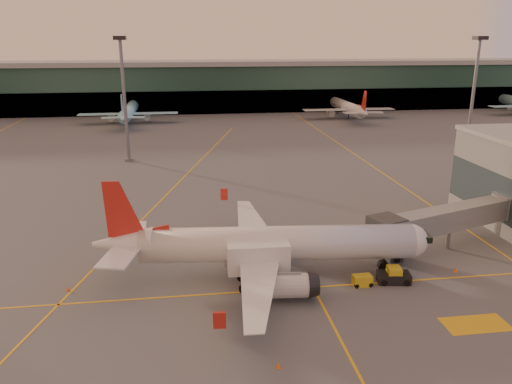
{
  "coord_description": "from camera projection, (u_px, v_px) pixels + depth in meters",
  "views": [
    {
      "loc": [
        -7.5,
        -40.89,
        25.02
      ],
      "look_at": [
        1.53,
        23.54,
        5.0
      ],
      "focal_mm": 35.0,
      "sensor_mm": 36.0,
      "label": 1
    }
  ],
  "objects": [
    {
      "name": "terminal",
      "position": [
        206.0,
        86.0,
        178.68
      ],
      "size": [
        400.0,
        20.0,
        17.6
      ],
      "color": "#19382D",
      "rests_on": "ground"
    },
    {
      "name": "distant_aircraft_row",
      "position": [
        143.0,
        122.0,
        155.95
      ],
      "size": [
        290.0,
        34.0,
        13.0
      ],
      "color": "#97E5FD",
      "rests_on": "ground"
    },
    {
      "name": "jet_bridge",
      "position": [
        458.0,
        218.0,
        61.68
      ],
      "size": [
        23.71,
        10.62,
        5.58
      ],
      "color": "slate",
      "rests_on": "ground"
    },
    {
      "name": "cone_tail",
      "position": [
        68.0,
        288.0,
        51.7
      ],
      "size": [
        0.39,
        0.39,
        0.49
      ],
      "color": "orange",
      "rests_on": "ground"
    },
    {
      "name": "cone_fwd",
      "position": [
        401.0,
        276.0,
        54.24
      ],
      "size": [
        0.46,
        0.46,
        0.59
      ],
      "color": "orange",
      "rests_on": "ground"
    },
    {
      "name": "cone_nose",
      "position": [
        456.0,
        270.0,
        55.86
      ],
      "size": [
        0.44,
        0.44,
        0.56
      ],
      "color": "orange",
      "rests_on": "ground"
    },
    {
      "name": "mast_east_near",
      "position": [
        474.0,
        87.0,
        108.67
      ],
      "size": [
        2.4,
        2.4,
        25.6
      ],
      "color": "slate",
      "rests_on": "ground"
    },
    {
      "name": "cone_wing_right",
      "position": [
        279.0,
        365.0,
        39.55
      ],
      "size": [
        0.38,
        0.38,
        0.49
      ],
      "color": "orange",
      "rests_on": "ground"
    },
    {
      "name": "gpu_cart",
      "position": [
        362.0,
        281.0,
        52.67
      ],
      "size": [
        2.05,
        1.26,
        1.17
      ],
      "rotation": [
        0.0,
        0.0,
        0.03
      ],
      "color": "gold",
      "rests_on": "ground"
    },
    {
      "name": "taxi_markings",
      "position": [
        190.0,
        187.0,
        88.19
      ],
      "size": [
        100.12,
        173.0,
        0.01
      ],
      "color": "gold",
      "rests_on": "ground"
    },
    {
      "name": "catering_truck",
      "position": [
        259.0,
        262.0,
        51.87
      ],
      "size": [
        6.46,
        3.05,
        4.95
      ],
      "rotation": [
        0.0,
        0.0,
        -0.03
      ],
      "color": "#A4171E",
      "rests_on": "ground"
    },
    {
      "name": "main_airplane",
      "position": [
        266.0,
        245.0,
        54.07
      ],
      "size": [
        36.56,
        33.0,
        11.03
      ],
      "rotation": [
        0.0,
        0.0,
        -0.09
      ],
      "color": "silver",
      "rests_on": "ground"
    },
    {
      "name": "ground",
      "position": [
        275.0,
        316.0,
        47.05
      ],
      "size": [
        600.0,
        600.0,
        0.0
      ],
      "primitive_type": "plane",
      "color": "#4C4F54",
      "rests_on": "ground"
    },
    {
      "name": "pushback_tug",
      "position": [
        394.0,
        276.0,
        53.31
      ],
      "size": [
        3.63,
        2.32,
        1.75
      ],
      "rotation": [
        0.0,
        0.0,
        -0.15
      ],
      "color": "black",
      "rests_on": "ground"
    },
    {
      "name": "mast_west_near",
      "position": [
        124.0,
        90.0,
        102.5
      ],
      "size": [
        2.4,
        2.4,
        25.6
      ],
      "color": "slate",
      "rests_on": "ground"
    }
  ]
}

